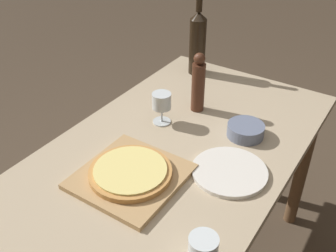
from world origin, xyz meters
The scene contains 9 objects.
dining_table centered at (0.00, 0.00, 0.64)m, with size 0.79×1.48×0.73m.
cutting_board centered at (-0.03, -0.16, 0.74)m, with size 0.31×0.32×0.02m.
pizza centered at (-0.03, -0.16, 0.76)m, with size 0.26×0.26×0.02m.
wine_bottle centered at (-0.23, 0.62, 0.89)m, with size 0.08×0.08×0.37m.
pepper_mill centered at (-0.06, 0.33, 0.85)m, with size 0.05×0.05×0.25m.
wine_glass centered at (-0.13, 0.17, 0.82)m, with size 0.07×0.07×0.13m.
small_bowl centered at (0.18, 0.26, 0.76)m, with size 0.14×0.14×0.05m.
drinking_tumbler centered at (0.31, -0.30, 0.77)m, with size 0.08×0.08×0.08m.
dinner_plate centered at (0.22, 0.04, 0.74)m, with size 0.25×0.25×0.01m.
Camera 1 is at (0.59, -0.88, 1.58)m, focal length 42.00 mm.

